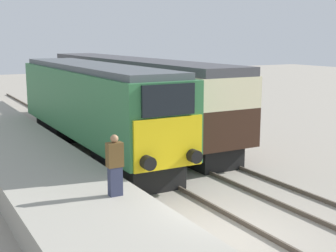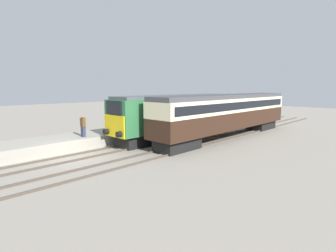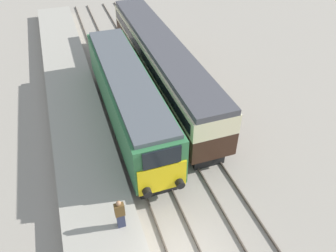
{
  "view_description": "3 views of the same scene",
  "coord_description": "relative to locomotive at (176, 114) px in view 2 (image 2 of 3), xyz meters",
  "views": [
    {
      "loc": [
        -7.14,
        -9.41,
        5.17
      ],
      "look_at": [
        0.0,
        3.38,
        2.4
      ],
      "focal_mm": 50.0,
      "sensor_mm": 36.0,
      "label": 1
    },
    {
      "loc": [
        16.47,
        -7.81,
        4.76
      ],
      "look_at": [
        1.7,
        7.38,
        1.6
      ],
      "focal_mm": 28.0,
      "sensor_mm": 36.0,
      "label": 2
    },
    {
      "loc": [
        -3.3,
        -6.96,
        13.82
      ],
      "look_at": [
        1.7,
        7.38,
        1.6
      ],
      "focal_mm": 35.0,
      "sensor_mm": 36.0,
      "label": 3
    }
  ],
  "objects": [
    {
      "name": "platform_left",
      "position": [
        -3.3,
        -2.25,
        -1.8
      ],
      "size": [
        3.5,
        50.0,
        0.88
      ],
      "color": "#9E998C",
      "rests_on": "ground_plane"
    },
    {
      "name": "rails_near_track",
      "position": [
        0.0,
        -5.25,
        -2.17
      ],
      "size": [
        1.51,
        60.0,
        0.14
      ],
      "color": "#4C4238",
      "rests_on": "ground_plane"
    },
    {
      "name": "locomotive",
      "position": [
        0.0,
        0.0,
        0.0
      ],
      "size": [
        2.7,
        14.23,
        4.03
      ],
      "color": "black",
      "rests_on": "ground_plane"
    },
    {
      "name": "rails_far_track",
      "position": [
        3.4,
        -5.25,
        -2.17
      ],
      "size": [
        1.5,
        60.0,
        0.14
      ],
      "color": "#4C4238",
      "rests_on": "ground_plane"
    },
    {
      "name": "person_on_platform",
      "position": [
        -2.4,
        -8.19,
        -0.51
      ],
      "size": [
        0.44,
        0.26,
        1.72
      ],
      "color": "#2D334C",
      "rests_on": "platform_left"
    },
    {
      "name": "ground_plane",
      "position": [
        0.0,
        -10.25,
        -2.24
      ],
      "size": [
        120.0,
        120.0,
        0.0
      ],
      "primitive_type": "plane",
      "color": "gray"
    },
    {
      "name": "passenger_carriage",
      "position": [
        3.4,
        3.57,
        0.22
      ],
      "size": [
        2.75,
        18.67,
        4.07
      ],
      "color": "black",
      "rests_on": "ground_plane"
    }
  ]
}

